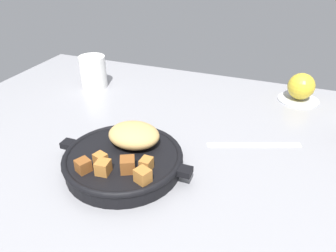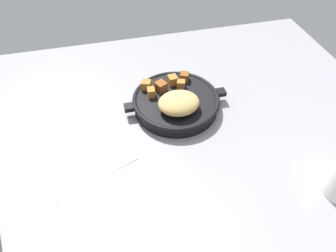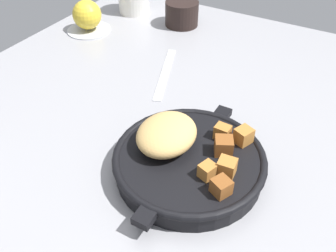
{
  "view_description": "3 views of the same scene",
  "coord_description": "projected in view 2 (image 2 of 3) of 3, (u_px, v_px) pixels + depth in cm",
  "views": [
    {
      "loc": [
        23.45,
        -51.66,
        38.47
      ],
      "look_at": [
        2.48,
        3.39,
        3.91
      ],
      "focal_mm": 34.78,
      "sensor_mm": 36.0,
      "label": 1
    },
    {
      "loc": [
        13.17,
        45.01,
        52.83
      ],
      "look_at": [
        2.77,
        2.44,
        5.43
      ],
      "focal_mm": 31.03,
      "sensor_mm": 36.0,
      "label": 2
    },
    {
      "loc": [
        -37.13,
        -25.03,
        41.05
      ],
      "look_at": [
        2.08,
        -2.52,
        3.43
      ],
      "focal_mm": 39.93,
      "sensor_mm": 36.0,
      "label": 3
    }
  ],
  "objects": [
    {
      "name": "ground_plane",
      "position": [
        177.0,
        135.0,
        0.71
      ],
      "size": [
        113.3,
        90.55,
        2.4
      ],
      "primitive_type": "cube",
      "color": "gray"
    },
    {
      "name": "cast_iron_skillet",
      "position": [
        176.0,
        101.0,
        0.74
      ],
      "size": [
        26.77,
        22.48,
        7.4
      ],
      "color": "black",
      "rests_on": "ground_plane"
    },
    {
      "name": "butter_knife",
      "position": [
        96.0,
        177.0,
        0.62
      ],
      "size": [
        19.14,
        8.61,
        0.36
      ],
      "primitive_type": "cube",
      "rotation": [
        0.0,
        0.0,
        0.37
      ],
      "color": "silver",
      "rests_on": "ground_plane"
    }
  ]
}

